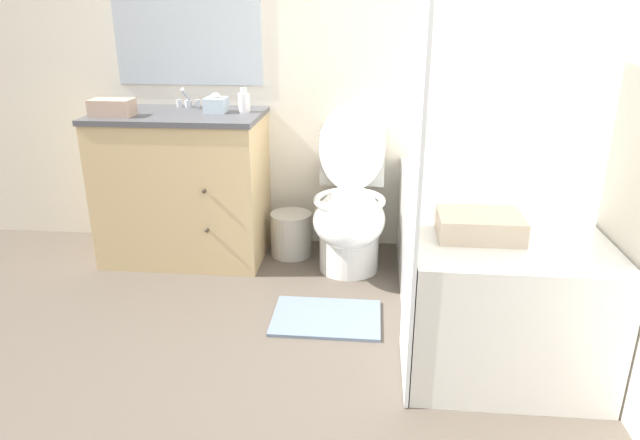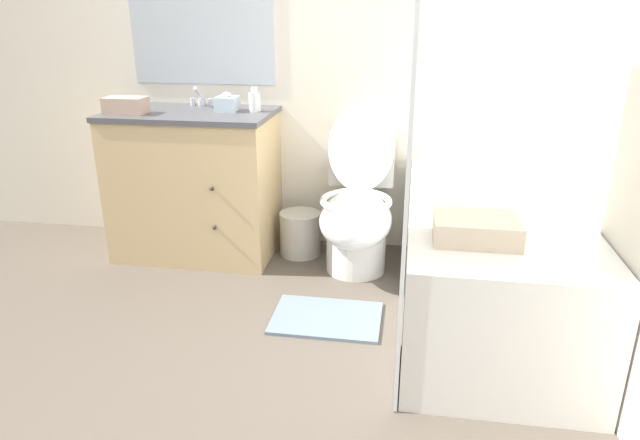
% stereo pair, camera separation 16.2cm
% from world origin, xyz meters
% --- Properties ---
extents(ground_plane, '(14.00, 14.00, 0.00)m').
position_xyz_m(ground_plane, '(0.00, 0.00, 0.00)').
color(ground_plane, brown).
extents(wall_back, '(8.00, 0.06, 2.50)m').
position_xyz_m(wall_back, '(-0.01, 1.83, 1.25)').
color(wall_back, silver).
rests_on(wall_back, ground_plane).
extents(wall_right, '(0.05, 2.80, 2.50)m').
position_xyz_m(wall_right, '(1.27, 0.90, 1.25)').
color(wall_right, silver).
rests_on(wall_right, ground_plane).
extents(vanity_cabinet, '(0.93, 0.59, 0.86)m').
position_xyz_m(vanity_cabinet, '(-0.78, 1.53, 0.44)').
color(vanity_cabinet, tan).
rests_on(vanity_cabinet, ground_plane).
extents(sink_faucet, '(0.14, 0.12, 0.12)m').
position_xyz_m(sink_faucet, '(-0.78, 1.71, 0.89)').
color(sink_faucet, silver).
rests_on(sink_faucet, vanity_cabinet).
extents(toilet, '(0.39, 0.70, 0.92)m').
position_xyz_m(toilet, '(0.20, 1.43, 0.34)').
color(toilet, white).
rests_on(toilet, ground_plane).
extents(bathtub, '(0.75, 1.59, 0.57)m').
position_xyz_m(bathtub, '(0.86, 1.01, 0.29)').
color(bathtub, white).
rests_on(bathtub, ground_plane).
extents(shower_curtain, '(0.02, 0.45, 1.98)m').
position_xyz_m(shower_curtain, '(0.47, 0.43, 0.99)').
color(shower_curtain, white).
rests_on(shower_curtain, ground_plane).
extents(wastebasket, '(0.24, 0.24, 0.26)m').
position_xyz_m(wastebasket, '(-0.16, 1.58, 0.13)').
color(wastebasket, '#B7B2A8').
rests_on(wastebasket, ground_plane).
extents(tissue_box, '(0.12, 0.13, 0.11)m').
position_xyz_m(tissue_box, '(-0.57, 1.56, 0.90)').
color(tissue_box, silver).
rests_on(tissue_box, vanity_cabinet).
extents(soap_dispenser, '(0.06, 0.06, 0.13)m').
position_xyz_m(soap_dispenser, '(-0.41, 1.58, 0.92)').
color(soap_dispenser, silver).
rests_on(soap_dispenser, vanity_cabinet).
extents(hand_towel_folded, '(0.22, 0.14, 0.09)m').
position_xyz_m(hand_towel_folded, '(-1.09, 1.39, 0.90)').
color(hand_towel_folded, tan).
rests_on(hand_towel_folded, vanity_cabinet).
extents(bath_towel_folded, '(0.32, 0.24, 0.09)m').
position_xyz_m(bath_towel_folded, '(0.74, 0.56, 0.61)').
color(bath_towel_folded, beige).
rests_on(bath_towel_folded, bathtub).
extents(bath_mat, '(0.52, 0.37, 0.02)m').
position_xyz_m(bath_mat, '(0.12, 0.83, 0.01)').
color(bath_mat, slate).
rests_on(bath_mat, ground_plane).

